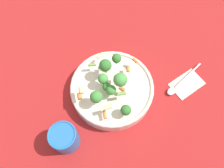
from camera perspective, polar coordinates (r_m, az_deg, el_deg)
ground_plane at (r=0.80m, az=0.00°, el=-2.07°), size 3.00×3.00×0.00m
bowl at (r=0.77m, az=0.00°, el=-1.25°), size 0.29×0.29×0.05m
pasta_salad at (r=0.70m, az=-0.53°, el=0.40°), size 0.22×0.23×0.09m
cup at (r=0.71m, az=-12.30°, el=-13.58°), size 0.09×0.09×0.10m
napkin at (r=0.85m, az=18.99°, el=0.04°), size 0.12×0.14×0.01m
spoon at (r=0.84m, az=17.05°, el=-0.04°), size 0.06×0.19×0.01m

